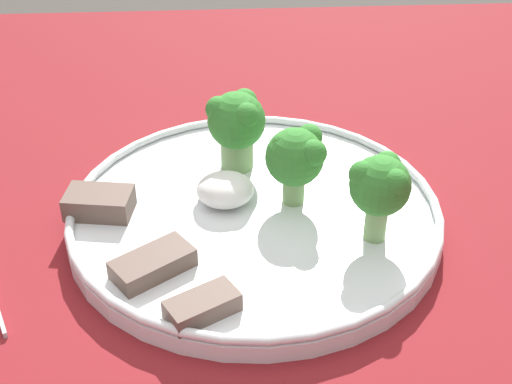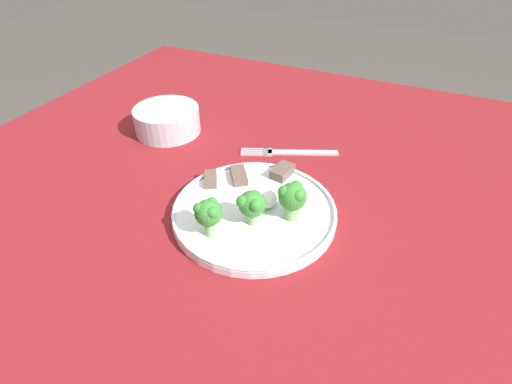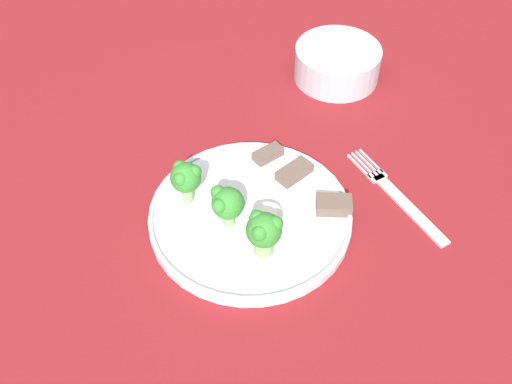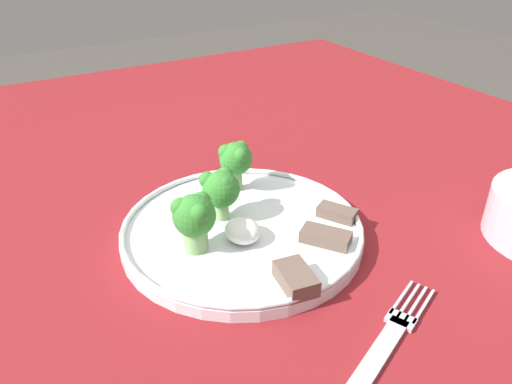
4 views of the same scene
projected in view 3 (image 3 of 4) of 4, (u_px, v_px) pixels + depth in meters
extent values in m
cube|color=maroon|center=(223.00, 175.00, 0.82)|extent=(1.30, 1.04, 0.03)
cylinder|color=brown|center=(458.00, 123.00, 1.45)|extent=(0.06, 0.06, 0.71)
cylinder|color=white|center=(250.00, 217.00, 0.74)|extent=(0.25, 0.25, 0.01)
torus|color=white|center=(250.00, 213.00, 0.74)|extent=(0.25, 0.25, 0.01)
cube|color=#B2B2B7|center=(410.00, 209.00, 0.76)|extent=(0.07, 0.13, 0.00)
cube|color=#B2B2B7|center=(377.00, 176.00, 0.80)|extent=(0.03, 0.02, 0.00)
cube|color=#B2B2B7|center=(371.00, 161.00, 0.82)|extent=(0.02, 0.05, 0.00)
cube|color=#B2B2B7|center=(367.00, 163.00, 0.81)|extent=(0.02, 0.05, 0.00)
cube|color=#B2B2B7|center=(363.00, 165.00, 0.81)|extent=(0.02, 0.05, 0.00)
cube|color=#B2B2B7|center=(359.00, 167.00, 0.81)|extent=(0.02, 0.05, 0.00)
cylinder|color=#B7BCC6|center=(337.00, 63.00, 0.93)|extent=(0.13, 0.13, 0.05)
cylinder|color=white|center=(337.00, 65.00, 0.93)|extent=(0.11, 0.11, 0.04)
cylinder|color=#7FA866|center=(225.00, 217.00, 0.72)|extent=(0.02, 0.02, 0.02)
sphere|color=#337F2D|center=(224.00, 204.00, 0.70)|extent=(0.04, 0.04, 0.04)
sphere|color=#337F2D|center=(234.00, 198.00, 0.70)|extent=(0.02, 0.02, 0.02)
sphere|color=#337F2D|center=(218.00, 193.00, 0.70)|extent=(0.02, 0.02, 0.02)
sphere|color=#337F2D|center=(219.00, 206.00, 0.69)|extent=(0.02, 0.02, 0.02)
cylinder|color=#7FA866|center=(188.00, 192.00, 0.75)|extent=(0.01, 0.01, 0.03)
sphere|color=#337F2D|center=(186.00, 177.00, 0.73)|extent=(0.04, 0.04, 0.04)
sphere|color=#337F2D|center=(195.00, 172.00, 0.72)|extent=(0.02, 0.02, 0.02)
sphere|color=#337F2D|center=(180.00, 167.00, 0.73)|extent=(0.02, 0.02, 0.02)
sphere|color=#337F2D|center=(181.00, 179.00, 0.71)|extent=(0.02, 0.02, 0.02)
cylinder|color=#7FA866|center=(264.00, 244.00, 0.69)|extent=(0.02, 0.02, 0.02)
sphere|color=#337F2D|center=(264.00, 230.00, 0.67)|extent=(0.04, 0.04, 0.04)
sphere|color=#337F2D|center=(275.00, 224.00, 0.67)|extent=(0.02, 0.02, 0.02)
sphere|color=#337F2D|center=(257.00, 218.00, 0.67)|extent=(0.02, 0.02, 0.02)
sphere|color=#337F2D|center=(260.00, 233.00, 0.66)|extent=(0.02, 0.02, 0.02)
cube|color=brown|center=(268.00, 155.00, 0.80)|extent=(0.05, 0.04, 0.01)
cube|color=brown|center=(334.00, 205.00, 0.74)|extent=(0.05, 0.03, 0.02)
cube|color=brown|center=(294.00, 172.00, 0.78)|extent=(0.05, 0.05, 0.01)
ellipsoid|color=white|center=(267.00, 214.00, 0.73)|extent=(0.04, 0.04, 0.02)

